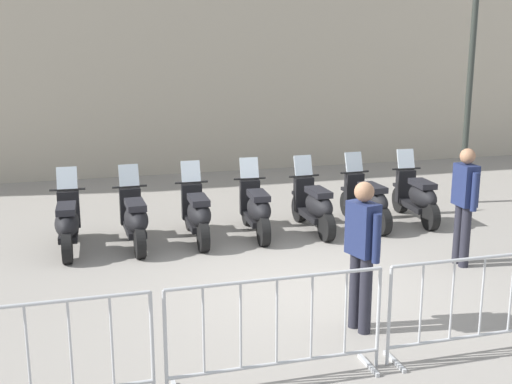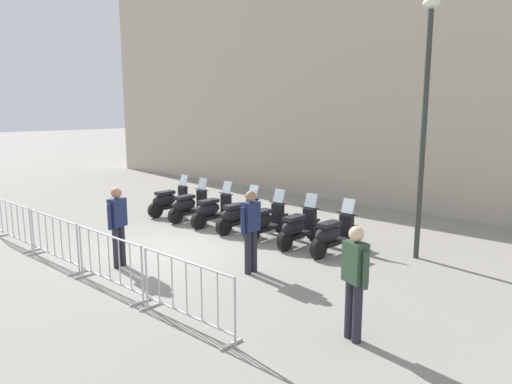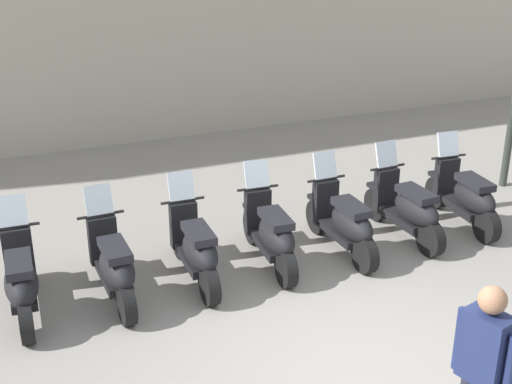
{
  "view_description": "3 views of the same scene",
  "coord_description": "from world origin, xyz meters",
  "views": [
    {
      "loc": [
        -2.11,
        -7.92,
        3.25
      ],
      "look_at": [
        -0.3,
        2.21,
        0.82
      ],
      "focal_mm": 45.88,
      "sensor_mm": 36.0,
      "label": 1
    },
    {
      "loc": [
        9.52,
        -5.74,
        3.41
      ],
      "look_at": [
        0.31,
        2.59,
        1.17
      ],
      "focal_mm": 33.43,
      "sensor_mm": 36.0,
      "label": 2
    },
    {
      "loc": [
        -2.7,
        -5.16,
        4.39
      ],
      "look_at": [
        -0.36,
        2.76,
        0.92
      ],
      "focal_mm": 49.47,
      "sensor_mm": 36.0,
      "label": 3
    }
  ],
  "objects": [
    {
      "name": "officer_by_barriers",
      "position": [
        5.61,
        -0.28,
        0.98
      ],
      "size": [
        0.53,
        0.31,
        1.73
      ],
      "color": "#23232D",
      "rests_on": "ground"
    },
    {
      "name": "motorcycle_0",
      "position": [
        -3.27,
        2.13,
        0.45
      ],
      "size": [
        0.56,
        1.73,
        1.24
      ],
      "color": "black",
      "rests_on": "ground"
    },
    {
      "name": "officer_near_row_end",
      "position": [
        0.27,
        -1.33,
        0.98
      ],
      "size": [
        0.33,
        0.52,
        1.73
      ],
      "color": "#23232D",
      "rests_on": "ground"
    },
    {
      "name": "barrier_segment_2",
      "position": [
        1.34,
        -2.05,
        0.53
      ],
      "size": [
        2.15,
        0.64,
        1.07
      ],
      "color": "#B2B5B7",
      "rests_on": "ground"
    },
    {
      "name": "barrier_segment_3",
      "position": [
        3.58,
        -1.83,
        0.53
      ],
      "size": [
        2.15,
        0.64,
        1.07
      ],
      "color": "#B2B5B7",
      "rests_on": "ground"
    },
    {
      "name": "motorcycle_5",
      "position": [
        1.77,
        2.67,
        0.45
      ],
      "size": [
        0.63,
        1.72,
        1.24
      ],
      "color": "black",
      "rests_on": "ground"
    },
    {
      "name": "officer_mid_plaza",
      "position": [
        2.44,
        0.52,
        0.98
      ],
      "size": [
        0.25,
        0.55,
        1.73
      ],
      "color": "#23232D",
      "rests_on": "ground"
    },
    {
      "name": "barrier_segment_1",
      "position": [
        -0.9,
        -2.28,
        0.53
      ],
      "size": [
        2.15,
        0.64,
        1.07
      ],
      "color": "#B2B5B7",
      "rests_on": "ground"
    },
    {
      "name": "barrier_segment_0",
      "position": [
        -3.14,
        -2.51,
        0.53
      ],
      "size": [
        2.15,
        0.64,
        1.07
      ],
      "color": "#B2B5B7",
      "rests_on": "ground"
    },
    {
      "name": "motorcycle_6",
      "position": [
        2.76,
        2.81,
        0.45
      ],
      "size": [
        0.56,
        1.72,
        1.24
      ],
      "color": "black",
      "rests_on": "ground"
    },
    {
      "name": "motorcycle_3",
      "position": [
        -0.25,
        2.45,
        0.45
      ],
      "size": [
        0.56,
        1.72,
        1.24
      ],
      "color": "black",
      "rests_on": "ground"
    },
    {
      "name": "street_lamp",
      "position": [
        4.23,
        3.97,
        3.41
      ],
      "size": [
        0.36,
        0.36,
        5.62
      ],
      "color": "#2D332D",
      "rests_on": "ground"
    },
    {
      "name": "motorcycle_1",
      "position": [
        -2.25,
        2.18,
        0.45
      ],
      "size": [
        0.6,
        1.72,
        1.24
      ],
      "color": "black",
      "rests_on": "ground"
    },
    {
      "name": "motorcycle_4",
      "position": [
        0.76,
        2.51,
        0.45
      ],
      "size": [
        0.6,
        1.72,
        1.24
      ],
      "color": "black",
      "rests_on": "ground"
    },
    {
      "name": "building_facade",
      "position": [
        -0.92,
        9.12,
        5.16
      ],
      "size": [
        28.1,
        5.21,
        10.33
      ],
      "primitive_type": "cube",
      "rotation": [
        0.0,
        0.0,
        0.1
      ],
      "color": "#B2A893",
      "rests_on": "ground"
    },
    {
      "name": "motorcycle_2",
      "position": [
        -1.25,
        2.33,
        0.45
      ],
      "size": [
        0.56,
        1.73,
        1.24
      ],
      "color": "black",
      "rests_on": "ground"
    },
    {
      "name": "ground_plane",
      "position": [
        0.0,
        0.0,
        0.0
      ],
      "size": [
        120.0,
        120.0,
        0.0
      ],
      "primitive_type": "plane",
      "color": "gray"
    }
  ]
}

